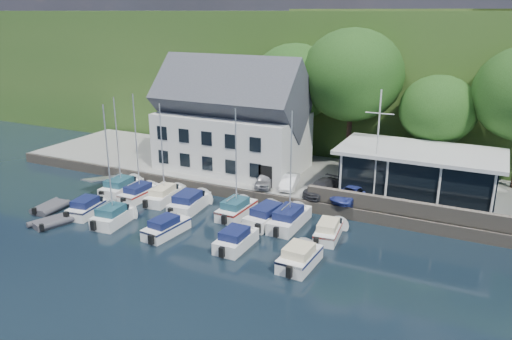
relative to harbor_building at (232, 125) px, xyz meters
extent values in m
plane|color=black|center=(7.00, -16.50, -5.35)|extent=(180.00, 180.00, 0.00)
cube|color=gray|center=(7.00, 1.00, -4.85)|extent=(60.00, 13.00, 1.00)
cube|color=#696054|center=(7.00, -5.50, -4.85)|extent=(60.00, 0.30, 1.00)
cube|color=#2E531F|center=(7.00, 45.50, 2.65)|extent=(160.00, 75.00, 16.00)
cube|color=olive|center=(15.00, 53.50, 10.80)|extent=(50.00, 30.00, 0.30)
cube|color=#696054|center=(19.00, -5.10, -3.75)|extent=(18.00, 0.50, 1.20)
imported|color=#A0A1A5|center=(5.34, -3.76, -3.73)|extent=(2.33, 3.86, 1.23)
imported|color=white|center=(7.51, -3.23, -3.76)|extent=(1.86, 3.75, 1.18)
imported|color=#2B2C30|center=(10.62, -3.60, -3.73)|extent=(2.56, 4.55, 1.25)
imported|color=#2E3B8D|center=(13.31, -3.93, -3.70)|extent=(2.57, 4.05, 1.29)
camera|label=1|loc=(23.15, -42.10, 10.68)|focal=35.00mm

